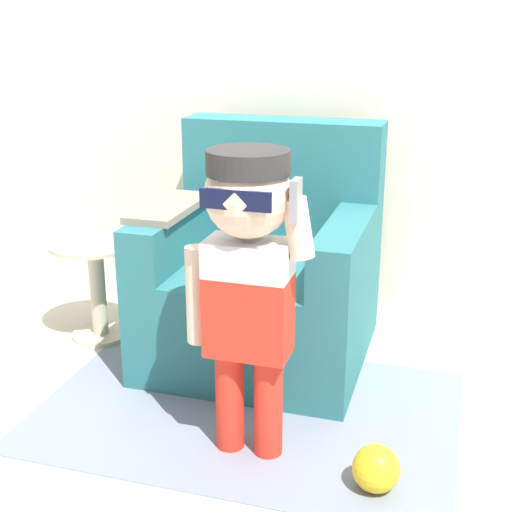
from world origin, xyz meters
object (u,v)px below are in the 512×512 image
Objects in this scene: armchair at (265,275)px; person_child at (248,259)px; side_table at (97,280)px; toy_ball at (376,469)px.

person_child is at bearing -78.01° from armchair.
armchair reaches higher than side_table.
person_child is 1.25m from side_table.
armchair reaches higher than toy_ball.
toy_ball is (0.46, -0.10, -0.63)m from person_child.
toy_ball is at bearing -11.85° from person_child.
side_table reaches higher than toy_ball.
armchair is 0.95× the size of person_child.
person_child is at bearing -35.95° from side_table.
armchair is at bearing 101.99° from person_child.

